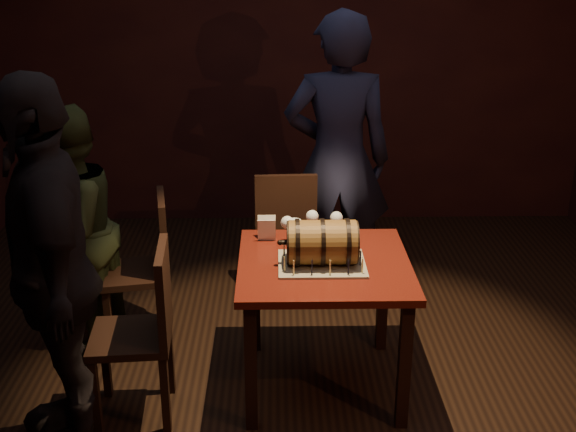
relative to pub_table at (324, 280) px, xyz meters
The scene contains 16 objects.
room_shell 0.77m from the pub_table, 139.81° to the left, with size 5.04×5.04×2.80m.
pub_table is the anchor object (origin of this frame).
cake_board 0.12m from the pub_table, 110.38° to the right, with size 0.45×0.35×0.01m, color gray.
barrel_cake 0.24m from the pub_table, 110.87° to the right, with size 0.41×0.25×0.25m.
birthday_candles 0.17m from the pub_table, 109.52° to the right, with size 0.40×0.30×0.09m.
wine_glass_left 0.39m from the pub_table, 127.50° to the left, with size 0.07×0.07×0.16m.
wine_glass_mid 0.41m from the pub_table, 98.04° to the left, with size 0.07×0.07×0.16m.
wine_glass_right 0.40m from the pub_table, 74.55° to the left, with size 0.07×0.07×0.16m.
pint_of_ale 0.32m from the pub_table, 124.75° to the left, with size 0.07×0.07×0.15m.
menu_card 0.46m from the pub_table, 135.40° to the left, with size 0.10×0.05×0.13m, color white, non-canonical shape.
chair_back 1.06m from the pub_table, 100.46° to the left, with size 0.42×0.42×0.93m.
chair_left_rear 1.15m from the pub_table, 153.00° to the left, with size 0.46×0.46×0.93m.
chair_left_front 0.95m from the pub_table, 165.17° to the right, with size 0.43×0.43×0.93m.
person_back 1.17m from the pub_table, 82.02° to the left, with size 0.71×0.46×1.94m, color #191A32.
person_left_rear 1.52m from the pub_table, 162.21° to the left, with size 0.72×0.56×1.48m, color #323A1D.
person_left_front 1.38m from the pub_table, 160.81° to the right, with size 1.07×0.45×1.83m, color black.
Camera 1 is at (-0.13, -3.54, 2.32)m, focal length 45.00 mm.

